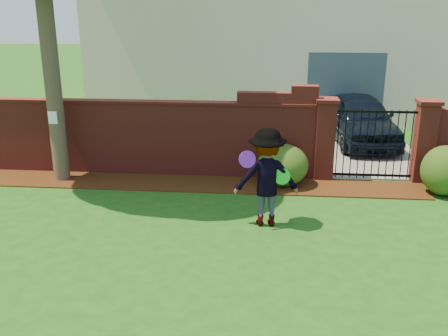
# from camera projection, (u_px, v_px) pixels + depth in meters

# --- Properties ---
(ground) EXTENTS (80.00, 80.00, 0.01)m
(ground) POSITION_uv_depth(u_px,v_px,m) (196.00, 256.00, 8.32)
(ground) COLOR #1D4E13
(ground) RESTS_ON ground
(mulch_bed) EXTENTS (11.10, 1.08, 0.03)m
(mulch_bed) POSITION_uv_depth(u_px,v_px,m) (175.00, 183.00, 11.55)
(mulch_bed) COLOR #351A09
(mulch_bed) RESTS_ON ground
(brick_wall) EXTENTS (8.70, 0.31, 2.16)m
(brick_wall) POSITION_uv_depth(u_px,v_px,m) (134.00, 136.00, 11.98)
(brick_wall) COLOR maroon
(brick_wall) RESTS_ON ground
(pillar_left) EXTENTS (0.50, 0.50, 1.88)m
(pillar_left) POSITION_uv_depth(u_px,v_px,m) (325.00, 139.00, 11.60)
(pillar_left) COLOR maroon
(pillar_left) RESTS_ON ground
(pillar_right) EXTENTS (0.50, 0.50, 1.88)m
(pillar_right) POSITION_uv_depth(u_px,v_px,m) (424.00, 141.00, 11.41)
(pillar_right) COLOR maroon
(pillar_right) RESTS_ON ground
(iron_gate) EXTENTS (1.78, 0.03, 1.60)m
(iron_gate) POSITION_uv_depth(u_px,v_px,m) (374.00, 144.00, 11.54)
(iron_gate) COLOR black
(iron_gate) RESTS_ON ground
(driveway) EXTENTS (3.20, 8.00, 0.01)m
(driveway) POSITION_uv_depth(u_px,v_px,m) (347.00, 136.00, 15.59)
(driveway) COLOR gray
(driveway) RESTS_ON ground
(house) EXTENTS (12.40, 6.40, 6.30)m
(house) POSITION_uv_depth(u_px,v_px,m) (268.00, 23.00, 18.59)
(house) COLOR #F3E4CB
(house) RESTS_ON ground
(car) EXTENTS (2.05, 4.21, 1.38)m
(car) POSITION_uv_depth(u_px,v_px,m) (362.00, 120.00, 14.53)
(car) COLOR black
(car) RESTS_ON ground
(paper_notice) EXTENTS (0.20, 0.01, 0.28)m
(paper_notice) POSITION_uv_depth(u_px,v_px,m) (53.00, 118.00, 11.19)
(paper_notice) COLOR white
(paper_notice) RESTS_ON tree
(shrub_left) EXTENTS (1.14, 1.14, 0.93)m
(shrub_left) POSITION_uv_depth(u_px,v_px,m) (283.00, 165.00, 11.35)
(shrub_left) COLOR #1F4414
(shrub_left) RESTS_ON ground
(shrub_middle) EXTENTS (0.97, 0.97, 1.07)m
(shrub_middle) POSITION_uv_depth(u_px,v_px,m) (444.00, 171.00, 10.76)
(shrub_middle) COLOR #1F4414
(shrub_middle) RESTS_ON ground
(man) EXTENTS (1.25, 0.81, 1.82)m
(man) POSITION_uv_depth(u_px,v_px,m) (267.00, 178.00, 9.18)
(man) COLOR gray
(man) RESTS_ON ground
(frisbee_purple) EXTENTS (0.31, 0.19, 0.30)m
(frisbee_purple) POSITION_uv_depth(u_px,v_px,m) (247.00, 159.00, 8.88)
(frisbee_purple) COLOR purple
(frisbee_purple) RESTS_ON man
(frisbee_green) EXTENTS (0.30, 0.07, 0.30)m
(frisbee_green) POSITION_uv_depth(u_px,v_px,m) (282.00, 176.00, 9.06)
(frisbee_green) COLOR green
(frisbee_green) RESTS_ON man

